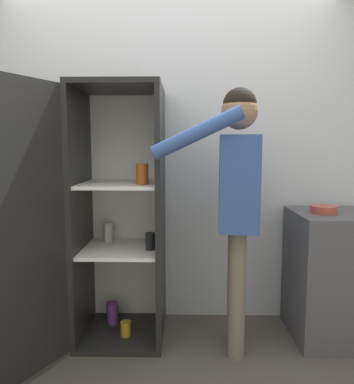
% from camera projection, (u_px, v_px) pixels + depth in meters
% --- Properties ---
extents(wall_back, '(7.00, 0.06, 2.55)m').
position_uv_depth(wall_back, '(169.00, 160.00, 2.97)').
color(wall_back, silver).
rests_on(wall_back, ground_plane).
extents(refrigerator, '(0.92, 1.15, 1.80)m').
position_uv_depth(refrigerator, '(104.00, 218.00, 2.59)').
color(refrigerator, black).
rests_on(refrigerator, ground_plane).
extents(person, '(0.69, 0.58, 1.75)m').
position_uv_depth(person, '(237.00, 187.00, 2.43)').
color(person, '#726656').
rests_on(person, ground_plane).
extents(counter, '(0.56, 0.61, 0.92)m').
position_uv_depth(counter, '(332.00, 275.00, 2.69)').
color(counter, '#4C4C51').
rests_on(counter, ground_plane).
extents(bowl, '(0.18, 0.18, 0.05)m').
position_uv_depth(bowl, '(324.00, 210.00, 2.61)').
color(bowl, '#B24738').
rests_on(bowl, counter).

